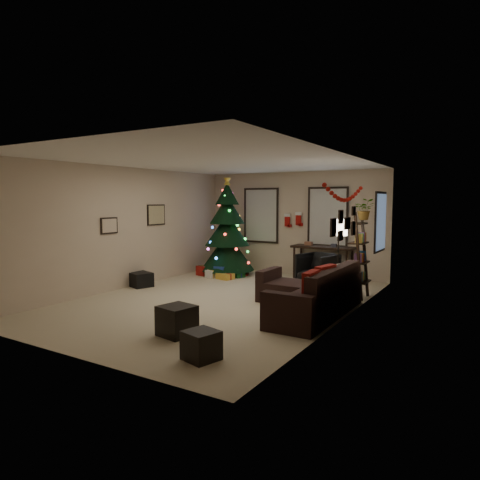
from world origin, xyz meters
name	(u,v)px	position (x,y,z in m)	size (l,w,h in m)	color
floor	(220,300)	(0.00, 0.00, 0.00)	(7.00, 7.00, 0.00)	#C6B796
ceiling	(219,162)	(0.00, 0.00, 2.70)	(7.00, 7.00, 0.00)	white
wall_back	(293,224)	(0.00, 3.50, 1.35)	(5.00, 5.00, 0.00)	beige
wall_front	(63,250)	(0.00, -3.50, 1.35)	(5.00, 5.00, 0.00)	beige
wall_left	(127,228)	(-2.50, 0.00, 1.35)	(7.00, 7.00, 0.00)	beige
wall_right	(346,238)	(2.50, 0.00, 1.35)	(7.00, 7.00, 0.00)	beige
window_back_left	(261,215)	(-0.95, 3.47, 1.55)	(1.05, 0.06, 1.50)	#728CB2
window_back_right	(328,217)	(0.95, 3.47, 1.55)	(1.05, 0.06, 1.50)	#728CB2
window_right_wall	(381,222)	(2.47, 2.55, 1.50)	(0.06, 0.90, 1.30)	#728CB2
christmas_tree	(227,234)	(-1.46, 2.54, 1.09)	(1.42, 1.42, 2.64)	black
presents	(221,273)	(-1.37, 2.10, 0.11)	(1.23, 0.70, 0.30)	maroon
sofa	(311,297)	(1.86, 0.11, 0.27)	(1.77, 2.58, 0.84)	black
pillow_red_a	(311,287)	(2.21, -0.79, 0.64)	(0.13, 0.48, 0.48)	maroon
pillow_red_b	(325,280)	(2.21, -0.15, 0.64)	(0.13, 0.50, 0.50)	maroon
pillow_cream	(338,275)	(2.21, 0.51, 0.63)	(0.11, 0.38, 0.38)	#BBAA98
ottoman_near	(177,321)	(0.68, -2.15, 0.22)	(0.46, 0.46, 0.44)	black
ottoman_far	(201,345)	(1.56, -2.74, 0.18)	(0.38, 0.38, 0.36)	black
desk	(323,250)	(0.93, 3.22, 0.73)	(1.54, 0.55, 0.83)	black
desk_chair	(318,268)	(1.05, 2.57, 0.37)	(0.71, 0.67, 0.73)	black
bookshelf	(361,256)	(2.30, 1.62, 0.84)	(0.30, 0.51, 1.74)	black
potted_plant	(365,206)	(2.30, 1.83, 1.84)	(0.50, 0.44, 0.56)	#4C4C4C
floor_lamp	(339,233)	(1.95, 1.29, 1.33)	(0.34, 0.34, 1.59)	black
art_map	(156,215)	(-2.48, 0.94, 1.61)	(0.04, 0.60, 0.50)	black
art_abstract	(109,226)	(-2.48, -0.53, 1.42)	(0.04, 0.45, 0.35)	black
gallery	(344,224)	(2.48, -0.07, 1.57)	(0.03, 1.25, 0.54)	black
garland	(344,193)	(2.45, 0.01, 2.08)	(0.08, 1.90, 0.30)	#A5140C
stocking_left	(288,220)	(-0.14, 3.44, 1.44)	(0.20, 0.05, 0.36)	#990F0C
stocking_right	(299,219)	(0.19, 3.41, 1.49)	(0.20, 0.05, 0.36)	#990F0C
storage_bin	(139,279)	(-2.37, 0.21, 0.16)	(0.64, 0.43, 0.32)	black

